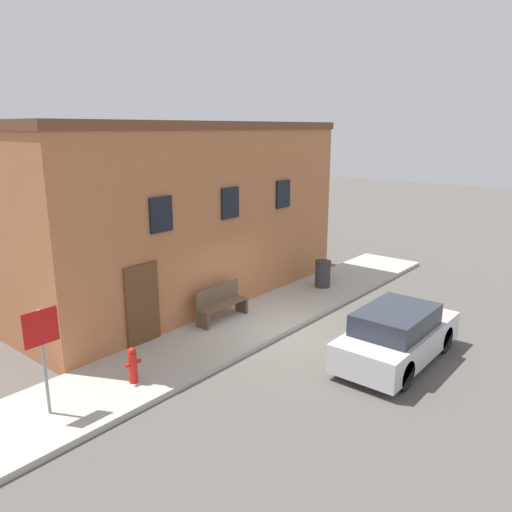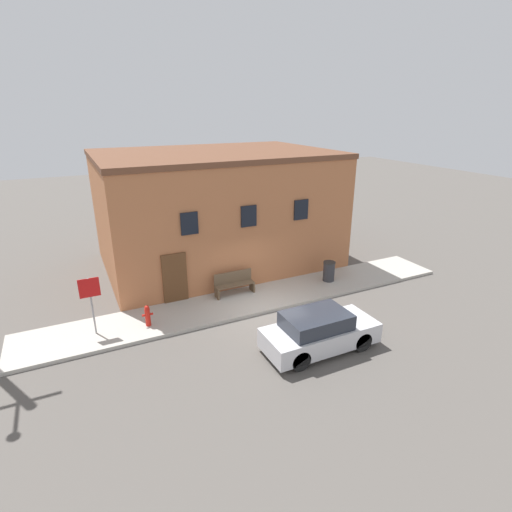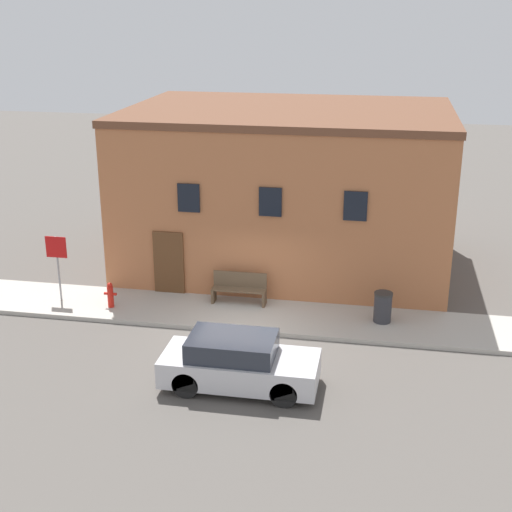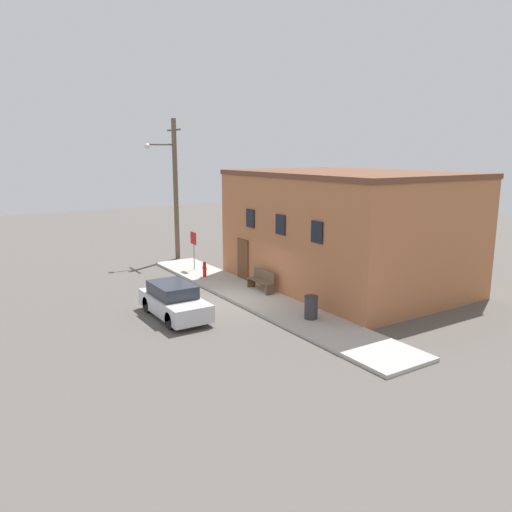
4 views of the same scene
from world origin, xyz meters
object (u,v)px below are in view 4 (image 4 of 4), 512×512
Objects in this scene: utility_pole at (174,186)px; parked_car at (174,301)px; trash_bin at (311,307)px; bench at (262,281)px; stop_sign at (194,243)px; fire_hydrant at (205,269)px.

parked_car is at bearing -24.11° from utility_pole.
utility_pole is 12.03m from parked_car.
bench is at bearing 172.38° from trash_bin.
stop_sign is 0.25× the size of utility_pole.
stop_sign is at bearing -8.99° from utility_pole.
fire_hydrant is at bearing -7.95° from stop_sign.
stop_sign is 5.77m from bench.
parked_car is (6.61, -4.06, -0.96)m from stop_sign.
utility_pole reaches higher than stop_sign.
stop_sign is at bearing -171.86° from bench.
fire_hydrant is 2.09m from stop_sign.
trash_bin is at bearing 1.20° from stop_sign.
parked_car is at bearing -38.22° from fire_hydrant.
bench reaches higher than fire_hydrant.
fire_hydrant is 6.89m from utility_pole.
stop_sign is at bearing 172.05° from fire_hydrant.
fire_hydrant is 0.88× the size of trash_bin.
utility_pole reaches higher than trash_bin.
stop_sign is at bearing -178.80° from trash_bin.
parked_car is at bearing -78.57° from bench.
bench is at bearing 101.43° from parked_car.
utility_pole reaches higher than fire_hydrant.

